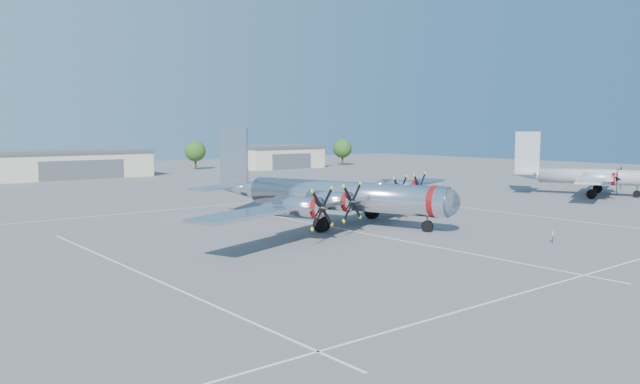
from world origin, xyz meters
TOP-DOWN VIEW (x-y plane):
  - ground at (0.00, 0.00)m, footprint 260.00×260.00m
  - parking_lines at (0.00, -1.75)m, footprint 60.00×50.08m
  - hangar_center at (0.00, 81.96)m, footprint 28.60×14.60m
  - hangar_east at (48.00, 81.96)m, footprint 20.60×14.60m
  - tree_east at (30.00, 88.00)m, footprint 4.80×4.80m
  - tree_far_east at (68.00, 80.00)m, footprint 4.80×4.80m
  - main_bomber_b29 at (1.67, 5.21)m, footprint 50.31×41.95m
  - twin_engine_east at (46.45, 2.66)m, footprint 33.93×29.64m
  - info_placard at (8.88, -14.52)m, footprint 0.50×0.24m

SIDE VIEW (x-z plane):
  - ground at x=0.00m, z-range 0.00..0.00m
  - main_bomber_b29 at x=1.67m, z-range -4.76..4.76m
  - twin_engine_east at x=46.45m, z-range -4.48..4.48m
  - parking_lines at x=0.00m, z-range 0.00..0.01m
  - info_placard at x=8.88m, z-range 0.20..1.20m
  - hangar_center at x=0.00m, z-range 0.01..5.41m
  - hangar_east at x=48.00m, z-range 0.01..5.41m
  - tree_east at x=30.00m, z-range 0.90..7.54m
  - tree_far_east at x=68.00m, z-range 0.90..7.54m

